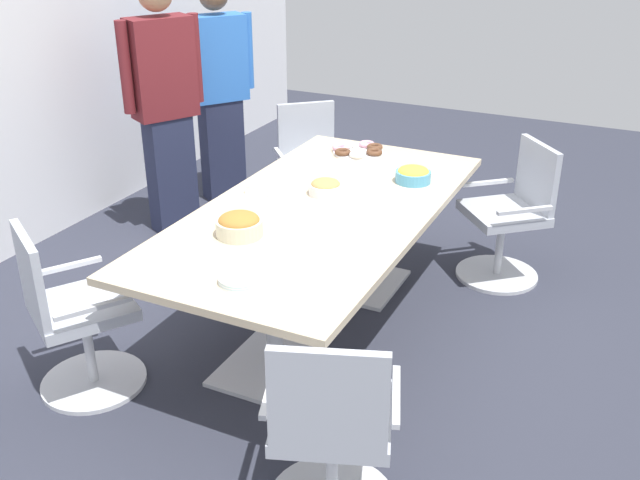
% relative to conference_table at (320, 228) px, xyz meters
% --- Properties ---
extents(ground_plane, '(10.00, 10.00, 0.01)m').
position_rel_conference_table_xyz_m(ground_plane, '(0.00, 0.00, -0.63)').
color(ground_plane, '#2D303D').
extents(conference_table, '(2.40, 1.20, 0.75)m').
position_rel_conference_table_xyz_m(conference_table, '(0.00, 0.00, 0.00)').
color(conference_table, '#CCB793').
rests_on(conference_table, ground).
extents(office_chair_0, '(0.76, 0.76, 0.91)m').
position_rel_conference_table_xyz_m(office_chair_0, '(1.31, 0.70, -0.22)').
color(office_chair_0, silver).
rests_on(office_chair_0, ground).
extents(office_chair_1, '(0.75, 0.75, 0.91)m').
position_rel_conference_table_xyz_m(office_chair_1, '(-1.10, 0.84, -0.22)').
color(office_chair_1, silver).
rests_on(office_chair_1, ground).
extents(office_chair_2, '(0.69, 0.69, 0.91)m').
position_rel_conference_table_xyz_m(office_chair_2, '(-1.32, -0.69, -0.22)').
color(office_chair_2, silver).
rests_on(office_chair_2, ground).
extents(office_chair_3, '(0.76, 0.76, 0.91)m').
position_rel_conference_table_xyz_m(office_chair_3, '(1.09, -0.85, -0.22)').
color(office_chair_3, silver).
rests_on(office_chair_3, ground).
extents(person_standing_0, '(0.58, 0.40, 1.84)m').
position_rel_conference_table_xyz_m(person_standing_0, '(0.77, 1.60, 0.34)').
color(person_standing_0, '#232842').
rests_on(person_standing_0, ground).
extents(person_standing_1, '(0.55, 0.43, 1.75)m').
position_rel_conference_table_xyz_m(person_standing_1, '(1.48, 1.61, 0.29)').
color(person_standing_1, '#232842').
rests_on(person_standing_1, ground).
extents(snack_bowl_cookies, '(0.19, 0.19, 0.09)m').
position_rel_conference_table_xyz_m(snack_bowl_cookies, '(0.19, 0.06, 0.17)').
color(snack_bowl_cookies, white).
rests_on(snack_bowl_cookies, conference_table).
extents(snack_bowl_chips_yellow, '(0.21, 0.21, 0.10)m').
position_rel_conference_table_xyz_m(snack_bowl_chips_yellow, '(0.60, -0.33, 0.17)').
color(snack_bowl_chips_yellow, '#4C9EC6').
rests_on(snack_bowl_chips_yellow, conference_table).
extents(snack_bowl_pretzels, '(0.24, 0.24, 0.12)m').
position_rel_conference_table_xyz_m(snack_bowl_pretzels, '(-0.51, 0.21, 0.18)').
color(snack_bowl_pretzels, beige).
rests_on(snack_bowl_pretzels, conference_table).
extents(donut_platter, '(0.35, 0.35, 0.04)m').
position_rel_conference_table_xyz_m(donut_platter, '(0.96, 0.18, 0.15)').
color(donut_platter, white).
rests_on(donut_platter, conference_table).
extents(plate_stack, '(0.19, 0.19, 0.03)m').
position_rel_conference_table_xyz_m(plate_stack, '(-0.93, -0.05, 0.14)').
color(plate_stack, white).
rests_on(plate_stack, conference_table).
extents(napkin_pile, '(0.16, 0.16, 0.06)m').
position_rel_conference_table_xyz_m(napkin_pile, '(0.07, 0.40, 0.15)').
color(napkin_pile, white).
rests_on(napkin_pile, conference_table).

